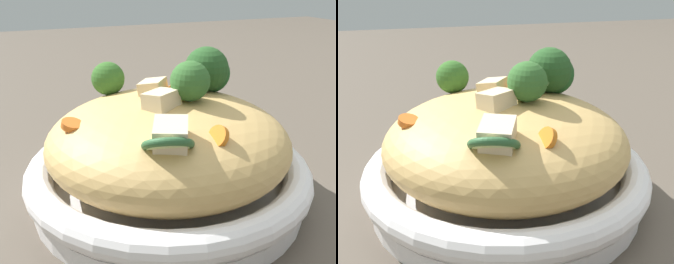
% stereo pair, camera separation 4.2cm
% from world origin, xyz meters
% --- Properties ---
extents(ground_plane, '(3.00, 3.00, 0.00)m').
position_xyz_m(ground_plane, '(0.00, 0.00, 0.00)').
color(ground_plane, '#4E453B').
extents(serving_bowl, '(0.31, 0.31, 0.05)m').
position_xyz_m(serving_bowl, '(0.00, 0.00, 0.03)').
color(serving_bowl, white).
rests_on(serving_bowl, ground_plane).
extents(noodle_heap, '(0.26, 0.26, 0.10)m').
position_xyz_m(noodle_heap, '(0.00, -0.00, 0.07)').
color(noodle_heap, tan).
rests_on(noodle_heap, serving_bowl).
extents(broccoli_florets, '(0.15, 0.17, 0.07)m').
position_xyz_m(broccoli_florets, '(0.03, -0.04, 0.13)').
color(broccoli_florets, '#8EAD6D').
rests_on(broccoli_florets, serving_bowl).
extents(carrot_coins, '(0.17, 0.17, 0.03)m').
position_xyz_m(carrot_coins, '(0.01, 0.00, 0.11)').
color(carrot_coins, orange).
rests_on(carrot_coins, serving_bowl).
extents(zucchini_slices, '(0.16, 0.13, 0.04)m').
position_xyz_m(zucchini_slices, '(-0.04, 0.00, 0.11)').
color(zucchini_slices, beige).
rests_on(zucchini_slices, serving_bowl).
extents(chicken_chunks, '(0.15, 0.06, 0.04)m').
position_xyz_m(chicken_chunks, '(-0.03, 0.02, 0.12)').
color(chicken_chunks, beige).
rests_on(chicken_chunks, serving_bowl).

